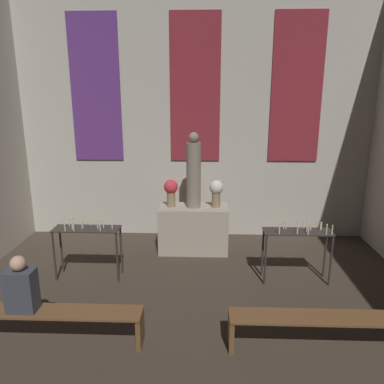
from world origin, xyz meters
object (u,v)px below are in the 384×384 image
object	(u,v)px
candle_rack_left	(87,237)
statue	(194,173)
flower_vase_left	(171,190)
person_seated	(21,287)
candle_rack_right	(298,240)
pew_back_left	(49,318)
pew_back_right	(325,325)
flower_vase_right	(216,191)
altar	(194,229)

from	to	relation	value
candle_rack_left	statue	bearing A→B (deg)	34.18
flower_vase_left	person_seated	xyz separation A→B (m)	(-1.60, -2.99, -0.49)
candle_rack_right	candle_rack_left	bearing A→B (deg)	179.99
pew_back_left	candle_rack_left	bearing A→B (deg)	91.39
candle_rack_left	person_seated	distance (m)	1.80
statue	pew_back_right	distance (m)	3.68
pew_back_left	person_seated	world-z (taller)	person_seated
flower_vase_left	pew_back_right	world-z (taller)	flower_vase_left
flower_vase_left	candle_rack_left	xyz separation A→B (m)	(-1.33, -1.20, -0.52)
flower_vase_right	pew_back_right	size ratio (longest dim) A/B	0.23
flower_vase_right	person_seated	xyz separation A→B (m)	(-2.49, -2.99, -0.49)
altar	statue	world-z (taller)	statue
flower_vase_right	pew_back_left	xyz separation A→B (m)	(-2.17, -2.99, -0.92)
flower_vase_left	person_seated	world-z (taller)	flower_vase_left
pew_back_left	person_seated	xyz separation A→B (m)	(-0.31, 0.00, 0.43)
statue	flower_vase_left	bearing A→B (deg)	-180.00
flower_vase_left	person_seated	bearing A→B (deg)	-118.14
candle_rack_right	pew_back_left	bearing A→B (deg)	-153.05
flower_vase_right	candle_rack_left	xyz separation A→B (m)	(-2.22, -1.20, -0.52)
statue	pew_back_left	bearing A→B (deg)	-120.07
statue	person_seated	xyz separation A→B (m)	(-2.04, -2.99, -0.84)
candle_rack_left	flower_vase_right	bearing A→B (deg)	28.50
flower_vase_left	candle_rack_left	size ratio (longest dim) A/B	0.48
altar	person_seated	world-z (taller)	person_seated
flower_vase_right	statue	bearing A→B (deg)	180.00
statue	candle_rack_left	size ratio (longest dim) A/B	1.30
statue	person_seated	world-z (taller)	statue
flower_vase_left	pew_back_left	bearing A→B (deg)	-113.28
candle_rack_right	pew_back_right	xyz separation A→B (m)	(-0.05, -1.78, -0.40)
statue	flower_vase_right	xyz separation A→B (m)	(0.44, -0.00, -0.36)
flower_vase_right	pew_back_right	bearing A→B (deg)	-66.72
person_seated	pew_back_right	bearing A→B (deg)	0.00
candle_rack_right	pew_back_right	distance (m)	1.83
person_seated	pew_back_left	bearing A→B (deg)	0.00
altar	flower_vase_right	bearing A→B (deg)	-0.00
flower_vase_right	pew_back_left	world-z (taller)	flower_vase_right
candle_rack_right	person_seated	bearing A→B (deg)	-154.98
candle_rack_left	pew_back_left	size ratio (longest dim) A/B	0.47
candle_rack_left	pew_back_left	distance (m)	1.83
pew_back_right	person_seated	size ratio (longest dim) A/B	3.22
pew_back_left	pew_back_right	world-z (taller)	same
pew_back_left	pew_back_right	bearing A→B (deg)	0.00
person_seated	flower_vase_left	bearing A→B (deg)	61.86
statue	pew_back_left	world-z (taller)	statue
altar	flower_vase_left	size ratio (longest dim) A/B	2.51
altar	flower_vase_right	distance (m)	0.91
pew_back_left	pew_back_right	distance (m)	3.46
altar	statue	distance (m)	1.15
statue	flower_vase_left	size ratio (longest dim) A/B	2.70
person_seated	candle_rack_right	bearing A→B (deg)	25.02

